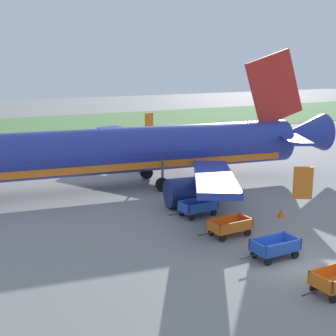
# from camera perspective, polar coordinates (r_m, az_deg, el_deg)

# --- Properties ---
(ground_plane) EXTENTS (220.00, 220.00, 0.00)m
(ground_plane) POSITION_cam_1_polar(r_m,az_deg,el_deg) (26.67, 14.21, -10.72)
(ground_plane) COLOR gray
(grass_strip) EXTENTS (220.00, 28.00, 0.06)m
(grass_strip) POSITION_cam_1_polar(r_m,az_deg,el_deg) (77.83, -13.86, 4.77)
(grass_strip) COLOR #518442
(grass_strip) RESTS_ON ground
(airplane) EXTENTS (37.66, 30.31, 11.34)m
(airplane) POSITION_cam_1_polar(r_m,az_deg,el_deg) (39.87, -3.69, 2.09)
(airplane) COLOR #28389E
(airplane) RESTS_ON ground
(baggage_cart_third_in_row) EXTENTS (3.58, 1.53, 1.07)m
(baggage_cart_third_in_row) POSITION_cam_1_polar(r_m,az_deg,el_deg) (26.76, 12.51, -9.15)
(baggage_cart_third_in_row) COLOR #234CB2
(baggage_cart_third_in_row) RESTS_ON ground
(baggage_cart_fourth_in_row) EXTENTS (3.59, 1.56, 1.07)m
(baggage_cart_fourth_in_row) POSITION_cam_1_polar(r_m,az_deg,el_deg) (29.47, 7.29, -6.85)
(baggage_cart_fourth_in_row) COLOR orange
(baggage_cart_fourth_in_row) RESTS_ON ground
(baggage_cart_far_end) EXTENTS (3.61, 1.66, 1.07)m
(baggage_cart_far_end) POSITION_cam_1_polar(r_m,az_deg,el_deg) (32.87, 3.53, -4.67)
(baggage_cart_far_end) COLOR #234CB2
(baggage_cart_far_end) RESTS_ON ground
(traffic_cone_near_plane) EXTENTS (0.49, 0.49, 0.65)m
(traffic_cone_near_plane) POSITION_cam_1_polar(r_m,az_deg,el_deg) (37.32, 6.30, -3.02)
(traffic_cone_near_plane) COLOR orange
(traffic_cone_near_plane) RESTS_ON ground
(traffic_cone_mid_apron) EXTENTS (0.48, 0.48, 0.63)m
(traffic_cone_mid_apron) POSITION_cam_1_polar(r_m,az_deg,el_deg) (33.56, 13.21, -5.14)
(traffic_cone_mid_apron) COLOR orange
(traffic_cone_mid_apron) RESTS_ON ground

